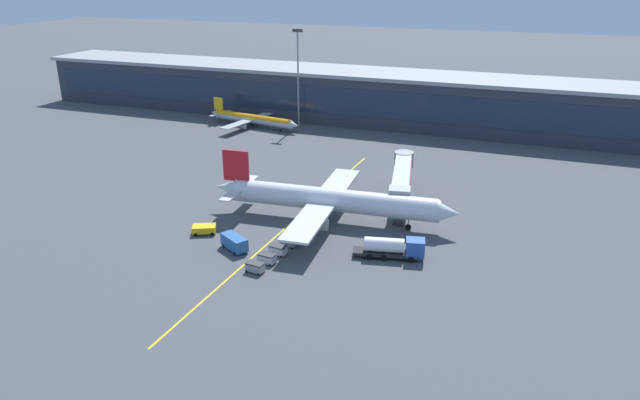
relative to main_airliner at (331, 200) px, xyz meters
The scene contains 14 objects.
ground_plane 6.85m from the main_airliner, 121.57° to the right, with size 700.00×700.00×0.00m, color #47494F.
apron_lead_in_line 7.85m from the main_airliner, 156.20° to the right, with size 0.30×80.00×0.01m, color yellow.
terminal_building 75.40m from the main_airliner, 107.54° to the left, with size 192.74×19.77×14.12m.
main_airliner is the anchor object (origin of this frame).
jet_bridge 16.54m from the main_airliner, 56.56° to the left, with size 8.11×24.35×6.72m.
fuel_tanker 17.00m from the main_airliner, 35.78° to the right, with size 11.09×4.79×3.25m.
pushback_tug 21.97m from the main_airliner, 145.50° to the right, with size 4.42×3.74×1.40m.
crew_van 19.22m from the main_airliner, 122.54° to the right, with size 5.38×4.33×2.30m.
baggage_cart_0 21.98m from the main_airliner, 100.66° to the right, with size 2.82×1.90×1.48m.
baggage_cart_1 18.83m from the main_airliner, 101.31° to the right, with size 2.82×1.90×1.48m.
baggage_cart_2 15.70m from the main_airliner, 102.23° to the right, with size 2.82×1.90×1.48m.
baggage_cart_3 12.60m from the main_airliner, 103.63° to the right, with size 2.82×1.90×1.48m.
commuter_jet_far 68.30m from the main_airliner, 128.28° to the left, with size 29.38×23.58×6.96m.
apron_light_mast_0 68.43m from the main_airliner, 117.56° to the left, with size 2.80×0.50×26.09m.
Camera 1 is at (35.04, -85.04, 41.52)m, focal length 33.39 mm.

